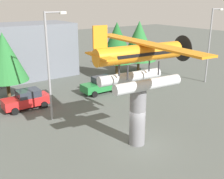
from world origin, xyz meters
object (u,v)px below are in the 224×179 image
(car_mid_red, at_px, (27,99))
(car_far_green, at_px, (101,85))
(streetlight_secondary, at_px, (210,41))
(tree_far_east, at_px, (139,41))
(streetlight_primary, at_px, (50,60))
(tree_center_back, at_px, (117,42))
(tree_east, at_px, (5,57))
(storefront_building, at_px, (14,52))
(floatplane_monument, at_px, (141,60))
(display_pedestal, at_px, (138,116))

(car_mid_red, height_order, car_far_green, same)
(streetlight_secondary, xyz_separation_m, tree_far_east, (-3.71, 8.47, -0.67))
(streetlight_primary, bearing_deg, tree_center_back, 31.45)
(car_mid_red, distance_m, tree_east, 4.89)
(storefront_building, height_order, tree_east, storefront_building)
(floatplane_monument, relative_size, tree_center_back, 1.49)
(streetlight_secondary, relative_size, tree_far_east, 1.25)
(car_far_green, bearing_deg, streetlight_primary, 26.32)
(floatplane_monument, xyz_separation_m, tree_far_east, (13.06, 15.24, -1.60))
(car_far_green, relative_size, streetlight_primary, 0.48)
(storefront_building, bearing_deg, tree_center_back, -34.91)
(streetlight_primary, height_order, tree_east, streetlight_primary)
(car_far_green, bearing_deg, floatplane_monument, 69.77)
(streetlight_primary, height_order, streetlight_secondary, streetlight_primary)
(storefront_building, relative_size, tree_center_back, 2.10)
(car_mid_red, xyz_separation_m, streetlight_primary, (1.01, -3.66, 4.17))
(storefront_building, xyz_separation_m, tree_center_back, (10.58, -7.38, 1.16))
(car_mid_red, bearing_deg, storefront_building, -102.44)
(floatplane_monument, distance_m, tree_far_east, 20.13)
(display_pedestal, relative_size, tree_far_east, 0.61)
(tree_east, bearing_deg, car_mid_red, -78.66)
(display_pedestal, distance_m, streetlight_secondary, 18.42)
(car_mid_red, relative_size, car_far_green, 1.00)
(streetlight_primary, relative_size, tree_center_back, 1.25)
(car_mid_red, bearing_deg, floatplane_monument, 110.63)
(tree_far_east, bearing_deg, tree_center_back, -171.73)
(display_pedestal, bearing_deg, streetlight_primary, 112.27)
(car_far_green, bearing_deg, tree_far_east, -153.95)
(streetlight_primary, bearing_deg, car_mid_red, 105.47)
(display_pedestal, xyz_separation_m, streetlight_primary, (-2.98, 7.28, 2.93))
(streetlight_secondary, xyz_separation_m, storefront_building, (-18.45, 15.24, -1.60))
(floatplane_monument, bearing_deg, tree_far_east, 54.89)
(streetlight_primary, xyz_separation_m, storefront_building, (1.43, 14.72, -1.66))
(floatplane_monument, height_order, tree_east, floatplane_monument)
(car_mid_red, bearing_deg, car_far_green, 178.92)
(streetlight_secondary, xyz_separation_m, tree_east, (-21.57, 7.55, -0.64))
(car_far_green, height_order, storefront_building, storefront_building)
(car_mid_red, xyz_separation_m, tree_center_back, (13.02, 3.68, 3.67))
(floatplane_monument, distance_m, streetlight_secondary, 18.11)
(floatplane_monument, bearing_deg, streetlight_secondary, 27.48)
(car_mid_red, height_order, streetlight_secondary, streetlight_secondary)
(car_far_green, xyz_separation_m, tree_far_east, (9.08, 4.44, 3.45))
(car_mid_red, bearing_deg, tree_center_back, -164.21)
(floatplane_monument, bearing_deg, tree_east, 114.02)
(streetlight_secondary, distance_m, tree_far_east, 9.27)
(tree_center_back, bearing_deg, tree_east, -178.71)
(floatplane_monument, bearing_deg, storefront_building, 99.86)
(display_pedestal, bearing_deg, floatplane_monument, -5.49)
(tree_center_back, xyz_separation_m, tree_far_east, (4.17, 0.61, -0.23))
(car_mid_red, relative_size, tree_east, 0.63)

